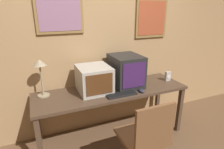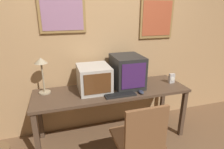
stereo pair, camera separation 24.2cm
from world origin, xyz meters
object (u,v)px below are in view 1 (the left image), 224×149
monitor_right (126,71)px  mouse_near_keyboard (141,91)px  desk_clock (168,76)px  office_chair (144,144)px  keyboard_main (122,94)px  desk_lamp (40,69)px  monitor_left (94,79)px

monitor_right → mouse_near_keyboard: 0.36m
desk_clock → monitor_right: bearing=172.9°
monitor_right → mouse_near_keyboard: bearing=-73.5°
monitor_right → office_chair: (-0.17, -0.81, -0.55)m
mouse_near_keyboard → monitor_right: bearing=106.5°
keyboard_main → office_chair: 0.64m
keyboard_main → mouse_near_keyboard: mouse_near_keyboard is taller
keyboard_main → mouse_near_keyboard: (0.28, -0.02, 0.01)m
monitor_right → mouse_near_keyboard: (0.08, -0.29, -0.20)m
desk_clock → desk_lamp: desk_lamp is taller
mouse_near_keyboard → office_chair: 0.68m
monitor_left → monitor_right: monitor_right is taller
monitor_left → keyboard_main: (0.27, -0.26, -0.16)m
desk_clock → keyboard_main: bearing=-167.7°
monitor_left → mouse_near_keyboard: bearing=-26.4°
mouse_near_keyboard → monitor_left: bearing=153.6°
mouse_near_keyboard → office_chair: size_ratio=0.11×
monitor_right → desk_lamp: size_ratio=1.00×
desk_lamp → office_chair: 1.45m
monitor_left → keyboard_main: monitor_left is taller
keyboard_main → office_chair: (0.02, -0.54, -0.35)m
monitor_left → desk_clock: size_ratio=3.17×
monitor_left → keyboard_main: size_ratio=1.13×
mouse_near_keyboard → desk_lamp: desk_lamp is taller
keyboard_main → desk_lamp: bearing=158.3°
monitor_left → office_chair: (0.29, -0.79, -0.51)m
desk_lamp → mouse_near_keyboard: bearing=-17.7°
keyboard_main → office_chair: size_ratio=0.42×
mouse_near_keyboard → office_chair: (-0.26, -0.52, -0.36)m
monitor_right → desk_clock: size_ratio=3.33×
keyboard_main → office_chair: office_chair is taller
office_chair → monitor_right: bearing=77.8°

